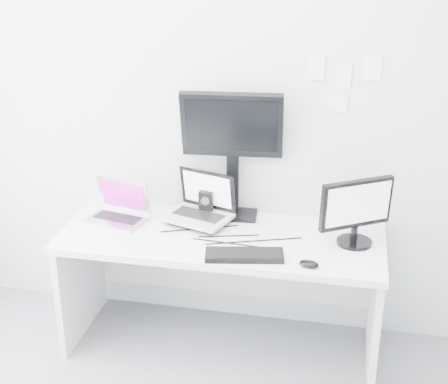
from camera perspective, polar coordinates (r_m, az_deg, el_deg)
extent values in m
plane|color=silver|center=(3.71, 0.85, 7.18)|extent=(3.60, 0.00, 3.60)
cube|color=white|center=(3.78, -0.24, -8.81)|extent=(1.80, 0.70, 0.73)
cube|color=#A9A9AD|center=(3.77, -9.63, -0.86)|extent=(0.38, 0.32, 0.25)
cube|color=black|center=(3.80, -1.53, -1.01)|extent=(0.09, 0.09, 0.17)
cube|color=#BBBDC2|center=(3.68, -2.40, -0.68)|extent=(0.43, 0.38, 0.30)
cube|color=black|center=(3.70, 0.73, 3.47)|extent=(0.59, 0.25, 0.78)
cube|color=black|center=(3.50, 11.66, -1.70)|extent=(0.45, 0.38, 0.38)
cube|color=black|center=(3.36, 1.81, -5.60)|extent=(0.43, 0.22, 0.03)
ellipsoid|color=black|center=(3.30, 7.51, -6.31)|extent=(0.11, 0.08, 0.03)
cube|color=white|center=(3.58, 8.07, 10.88)|extent=(0.10, 0.00, 0.14)
cube|color=white|center=(3.59, 10.46, 10.08)|extent=(0.09, 0.00, 0.13)
cube|color=white|center=(3.58, 12.96, 10.68)|extent=(0.10, 0.00, 0.14)
cube|color=white|center=(3.62, 9.97, 7.64)|extent=(0.11, 0.00, 0.08)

